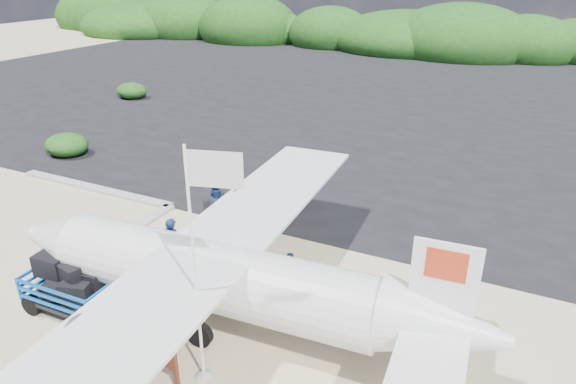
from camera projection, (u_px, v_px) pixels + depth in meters
name	position (u px, v px, depth m)	size (l,w,h in m)	color
ground	(184.00, 293.00, 16.80)	(160.00, 160.00, 0.00)	beige
asphalt_apron	(410.00, 98.00, 41.39)	(90.00, 50.00, 0.04)	#B2B2B2
lagoon	(32.00, 220.00, 21.66)	(9.00, 7.00, 0.40)	#B2B2B2
vegetation_band	(461.00, 54.00, 61.89)	(124.00, 8.00, 4.40)	#B2B2B2
baggage_cart	(76.00, 312.00, 15.91)	(3.05, 1.74, 1.52)	blue
flagpole	(204.00, 376.00, 13.43)	(1.28, 0.53, 6.39)	white
signboard	(153.00, 375.00, 13.45)	(1.90, 0.18, 1.57)	brown
crew_a	(173.00, 244.00, 17.80)	(0.72, 0.47, 1.97)	navy
crew_b	(218.00, 197.00, 21.61)	(0.87, 0.68, 1.78)	navy
crew_c	(290.00, 277.00, 16.19)	(0.99, 0.41, 1.69)	navy
aircraft_small	(289.00, 78.00, 48.67)	(7.92, 7.92, 2.85)	#B2B2B2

